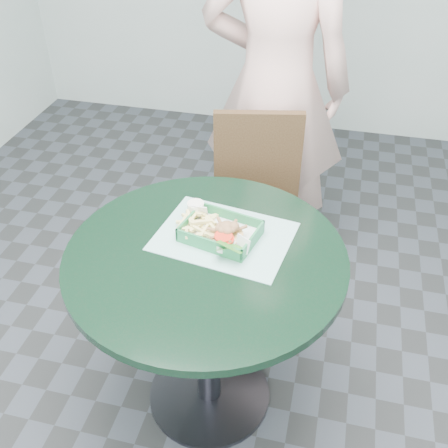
% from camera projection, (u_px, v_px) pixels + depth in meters
% --- Properties ---
extents(floor, '(4.00, 5.00, 0.02)m').
position_uv_depth(floor, '(210.00, 394.00, 2.16)').
color(floor, '#303335').
rests_on(floor, ground).
extents(cafe_table, '(0.92, 0.92, 0.75)m').
position_uv_depth(cafe_table, '(207.00, 295.00, 1.80)').
color(cafe_table, '#313138').
rests_on(cafe_table, floor).
extents(dining_chair, '(0.38, 0.38, 0.93)m').
position_uv_depth(dining_chair, '(252.00, 204.00, 2.31)').
color(dining_chair, '#51301B').
rests_on(dining_chair, floor).
extents(diner_person, '(0.85, 0.57, 2.30)m').
position_uv_depth(diner_person, '(278.00, 37.00, 2.21)').
color(diner_person, beige).
rests_on(diner_person, floor).
extents(placemat, '(0.48, 0.39, 0.00)m').
position_uv_depth(placemat, '(224.00, 241.00, 1.76)').
color(placemat, '#8AC2BC').
rests_on(placemat, cafe_table).
extents(food_basket, '(0.24, 0.18, 0.05)m').
position_uv_depth(food_basket, '(221.00, 238.00, 1.75)').
color(food_basket, '#217843').
rests_on(food_basket, placemat).
extents(crab_sandwich, '(0.11, 0.11, 0.07)m').
position_uv_depth(crab_sandwich, '(228.00, 234.00, 1.72)').
color(crab_sandwich, tan).
rests_on(crab_sandwich, food_basket).
extents(fries_pile, '(0.13, 0.14, 0.05)m').
position_uv_depth(fries_pile, '(195.00, 229.00, 1.75)').
color(fries_pile, '#F0DE83').
rests_on(fries_pile, food_basket).
extents(sauce_ramekin, '(0.06, 0.06, 0.03)m').
position_uv_depth(sauce_ramekin, '(189.00, 215.00, 1.80)').
color(sauce_ramekin, white).
rests_on(sauce_ramekin, food_basket).
extents(garnish_cup, '(0.11, 0.10, 0.04)m').
position_uv_depth(garnish_cup, '(231.00, 247.00, 1.68)').
color(garnish_cup, white).
rests_on(garnish_cup, food_basket).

